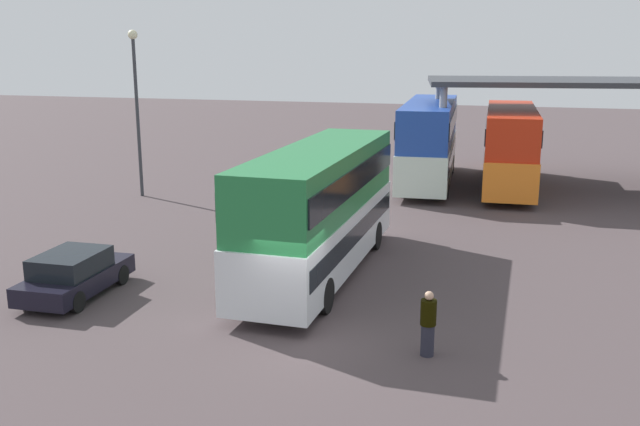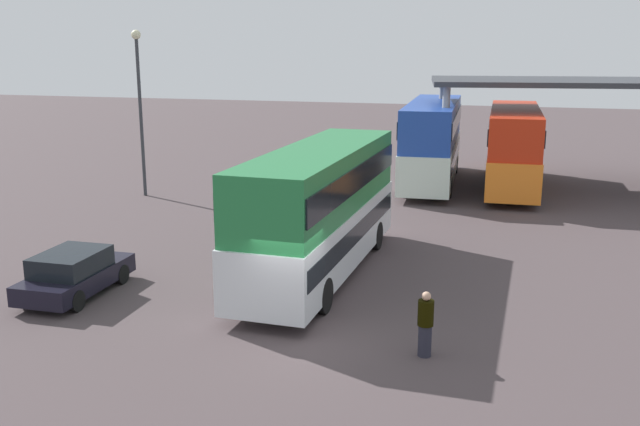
# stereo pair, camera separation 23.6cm
# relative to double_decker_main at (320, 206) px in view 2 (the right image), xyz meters

# --- Properties ---
(ground_plane) EXTENTS (140.00, 140.00, 0.00)m
(ground_plane) POSITION_rel_double_decker_main_xyz_m (0.91, -4.85, -2.23)
(ground_plane) COLOR #493E3F
(double_decker_main) EXTENTS (2.77, 10.47, 4.06)m
(double_decker_main) POSITION_rel_double_decker_main_xyz_m (0.00, 0.00, 0.00)
(double_decker_main) COLOR silver
(double_decker_main) RESTS_ON ground_plane
(parked_hatchback) EXTENTS (1.79, 3.87, 1.35)m
(parked_hatchback) POSITION_rel_double_decker_main_xyz_m (-6.38, -3.88, -1.56)
(parked_hatchback) COLOR black
(parked_hatchback) RESTS_ON ground_plane
(double_decker_near_canopy) EXTENTS (2.97, 11.05, 4.27)m
(double_decker_near_canopy) POSITION_rel_double_decker_main_xyz_m (1.58, 15.93, 0.11)
(double_decker_near_canopy) COLOR silver
(double_decker_near_canopy) RESTS_ON ground_plane
(double_decker_mid_row) EXTENTS (2.69, 10.58, 4.05)m
(double_decker_mid_row) POSITION_rel_double_decker_main_xyz_m (5.67, 15.68, -0.00)
(double_decker_mid_row) COLOR orange
(double_decker_mid_row) RESTS_ON ground_plane
(depot_canopy) EXTENTS (18.97, 9.08, 5.48)m
(depot_canopy) POSITION_rel_double_decker_main_xyz_m (10.58, 16.68, 2.90)
(depot_canopy) COLOR #33353A
(depot_canopy) RESTS_ON ground_plane
(lamppost_tall) EXTENTS (0.44, 0.44, 7.82)m
(lamppost_tall) POSITION_rel_double_decker_main_xyz_m (-11.43, 9.17, 2.69)
(lamppost_tall) COLOR #33353A
(lamppost_tall) RESTS_ON ground_plane
(pedestrian_waiting) EXTENTS (0.38, 0.38, 1.60)m
(pedestrian_waiting) POSITION_rel_double_decker_main_xyz_m (4.05, -5.25, -1.43)
(pedestrian_waiting) COLOR #262633
(pedestrian_waiting) RESTS_ON ground_plane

